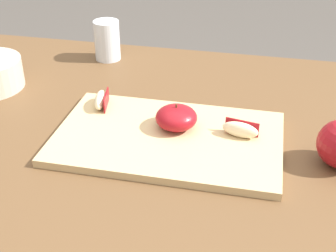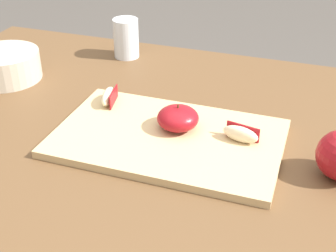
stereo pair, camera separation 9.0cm
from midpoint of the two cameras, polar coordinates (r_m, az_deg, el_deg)
dining_table at (r=0.99m, az=3.60°, el=-6.23°), size 1.41×0.91×0.78m
cutting_board at (r=0.91m, az=2.82°, el=-1.58°), size 0.44×0.27×0.02m
apple_half_skin_up at (r=0.92m, az=3.81°, el=0.93°), size 0.08×0.08×0.05m
apple_wedge_middle at (r=0.90m, az=11.66°, el=-1.09°), size 0.07×0.04×0.03m
apple_wedge_right at (r=1.02m, az=-4.76°, el=3.54°), size 0.04×0.07×0.03m
ceramic_fruit_bowl at (r=1.21m, az=-17.20°, el=7.09°), size 0.17×0.17×0.07m
drinking_glass_water at (r=1.28m, az=-3.10°, el=10.59°), size 0.07×0.07×0.10m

